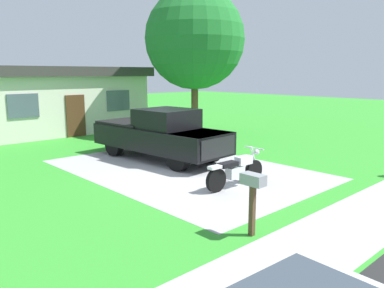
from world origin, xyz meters
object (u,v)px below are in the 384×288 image
pickup_truck (159,134)px  shade_tree (195,39)px  motorcycle (236,170)px  neighbor_house (54,99)px  mailbox (253,188)px

pickup_truck → shade_tree: 7.24m
motorcycle → pickup_truck: (0.62, 4.35, 0.48)m
neighbor_house → pickup_truck: bearing=-90.6°
neighbor_house → motorcycle: bearing=-93.0°
motorcycle → shade_tree: bearing=53.8°
pickup_truck → mailbox: pickup_truck is taller
mailbox → shade_tree: (7.99, 10.16, 3.88)m
motorcycle → neighbor_house: bearing=87.0°
pickup_truck → shade_tree: size_ratio=0.78×
shade_tree → neighbor_house: shade_tree is taller
motorcycle → pickup_truck: 4.42m
mailbox → pickup_truck: bearing=66.5°
motorcycle → shade_tree: 10.56m
mailbox → neighbor_house: bearing=79.4°
shade_tree → neighbor_house: 8.38m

